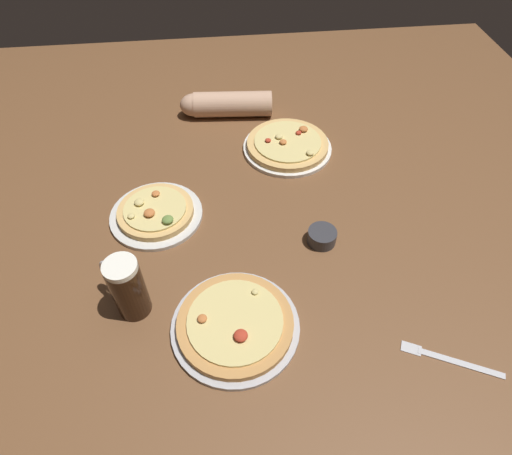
% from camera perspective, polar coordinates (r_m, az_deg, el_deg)
% --- Properties ---
extents(ground_plane, '(2.40, 2.40, 0.03)m').
position_cam_1_polar(ground_plane, '(1.20, -0.00, -1.11)').
color(ground_plane, brown).
extents(pizza_plate_near, '(0.30, 0.30, 0.05)m').
position_cam_1_polar(pizza_plate_near, '(1.01, -2.76, -12.66)').
color(pizza_plate_near, '#B2B2B7').
rests_on(pizza_plate_near, ground_plane).
extents(pizza_plate_far, '(0.26, 0.26, 0.05)m').
position_cam_1_polar(pizza_plate_far, '(1.25, -13.09, 1.93)').
color(pizza_plate_far, silver).
rests_on(pizza_plate_far, ground_plane).
extents(pizza_plate_side, '(0.29, 0.29, 0.05)m').
position_cam_1_polar(pizza_plate_side, '(1.45, 4.19, 10.79)').
color(pizza_plate_side, silver).
rests_on(pizza_plate_side, ground_plane).
extents(beer_mug_dark, '(0.11, 0.11, 0.17)m').
position_cam_1_polar(beer_mug_dark, '(1.02, -16.73, -7.54)').
color(beer_mug_dark, black).
rests_on(beer_mug_dark, ground_plane).
extents(ramekin_sauce, '(0.08, 0.08, 0.04)m').
position_cam_1_polar(ramekin_sauce, '(1.17, 8.70, -1.19)').
color(ramekin_sauce, '#333338').
rests_on(ramekin_sauce, ground_plane).
extents(fork_left, '(0.20, 0.11, 0.01)m').
position_cam_1_polar(fork_left, '(1.07, 24.17, -15.62)').
color(fork_left, silver).
rests_on(fork_left, ground_plane).
extents(diner_arm, '(0.33, 0.11, 0.09)m').
position_cam_1_polar(diner_arm, '(1.59, -4.26, 15.92)').
color(diner_arm, tan).
rests_on(diner_arm, ground_plane).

